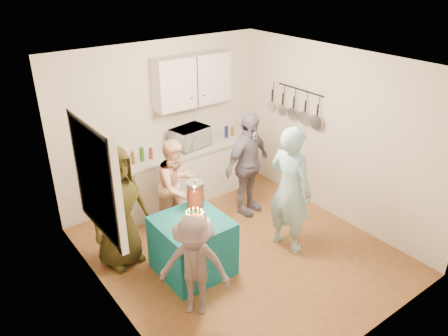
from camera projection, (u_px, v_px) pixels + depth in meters
floor at (239, 251)px, 6.10m from camera, size 4.00×4.00×0.00m
ceiling at (242, 64)px, 4.96m from camera, size 4.00×4.00×0.00m
back_wall at (162, 123)px, 6.97m from camera, size 3.60×3.60×0.00m
left_wall at (107, 212)px, 4.56m from camera, size 4.00×4.00×0.00m
right_wall at (334, 135)px, 6.50m from camera, size 4.00×4.00×0.00m
window_night at (95, 180)px, 4.68m from camera, size 0.04×1.00×1.20m
counter at (185, 175)px, 7.24m from camera, size 2.20×0.58×0.86m
countertop at (184, 150)px, 7.04m from camera, size 2.24×0.62×0.05m
upper_cabinet at (192, 80)px, 6.85m from camera, size 1.30×0.30×0.80m
pot_rack at (298, 105)px, 6.83m from camera, size 0.12×1.00×0.60m
microwave at (190, 137)px, 7.03m from camera, size 0.66×0.50×0.33m
party_table at (193, 246)px, 5.57m from camera, size 0.85×0.85×0.76m
donut_cake at (195, 217)px, 5.31m from camera, size 0.38×0.38×0.18m
punch_jar at (195, 195)px, 5.64m from camera, size 0.22×0.22×0.34m
man_birthday at (290, 190)px, 5.82m from camera, size 0.53×0.72×1.80m
woman_back_left at (118, 208)px, 5.54m from camera, size 0.89×0.65×1.67m
woman_back_center at (176, 186)px, 6.30m from camera, size 0.82×0.72×1.43m
woman_back_right at (248, 165)px, 6.69m from camera, size 1.04×0.62×1.66m
child_near_left at (194, 267)px, 4.81m from camera, size 0.90×0.91×1.26m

